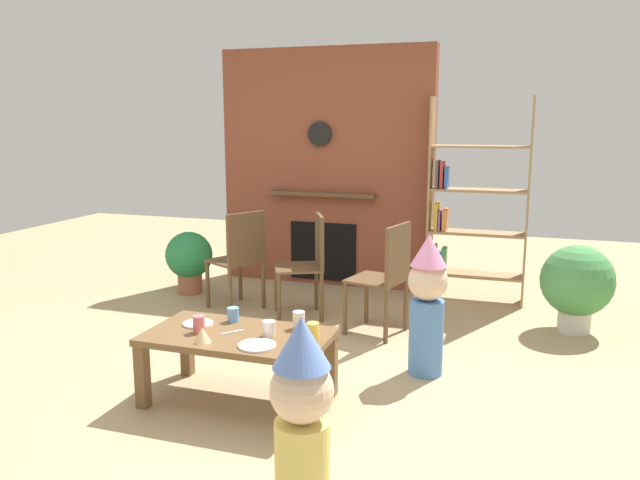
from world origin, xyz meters
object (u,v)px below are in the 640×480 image
Objects in this scene: paper_cup_near_left at (313,332)px; potted_plant_tall at (577,283)px; dining_chair_left at (241,255)px; potted_plant_short at (189,258)px; paper_cup_far_left at (233,314)px; dining_chair_right at (387,272)px; child_in_pink at (427,301)px; paper_plate_front at (198,323)px; paper_cup_center at (199,324)px; paper_plate_rear at (257,345)px; child_with_cone_hat at (302,423)px; dining_chair_middle at (309,259)px; bookshelf at (469,209)px; birthday_cake_slice at (202,335)px; coffee_table at (238,344)px; paper_cup_near_right at (299,320)px; paper_cup_far_right at (269,329)px.

potted_plant_tall is at bearing 51.82° from paper_cup_near_left.
dining_chair_left is 1.47× the size of potted_plant_short.
paper_cup_far_left is 1.45m from dining_chair_right.
child_in_pink is at bearing -26.61° from potted_plant_short.
potted_plant_tall reaches higher than paper_plate_front.
paper_cup_center is 1.15× the size of paper_cup_far_left.
dining_chair_left is 1.26× the size of potted_plant_tall.
paper_plate_front is 1.50m from child_in_pink.
paper_plate_rear is 0.23× the size of child_with_cone_hat.
dining_chair_right is at bearing 135.40° from dining_chair_middle.
paper_cup_center is at bearing -112.31° from paper_cup_far_left.
birthday_cake_slice is at bearing -113.20° from bookshelf.
coffee_table is 0.48m from paper_cup_near_left.
paper_cup_near_left is 1.02× the size of paper_cup_center.
paper_cup_near_left is (-0.63, -2.64, -0.39)m from bookshelf.
potted_plant_short is at bearing -39.21° from dining_chair_middle.
paper_cup_near_left is at bearing 98.95° from dining_chair_right.
birthday_cake_slice is at bearing 10.19° from child_with_cone_hat.
dining_chair_right reaches higher than paper_cup_center.
dining_chair_right is at bearing 77.63° from paper_cup_near_right.
dining_chair_left and dining_chair_right have the same top height.
child_in_pink is (0.70, 0.58, 0.02)m from paper_cup_near_right.
child_in_pink is 2.01m from dining_chair_left.
potted_plant_tall is (2.81, 0.32, -0.11)m from dining_chair_left.
child_with_cone_hat is at bearing 108.54° from dining_chair_right.
child_with_cone_hat is 2.92m from dining_chair_middle.
paper_cup_far_right is 0.18m from paper_plate_rear.
coffee_table is at bearing 81.87° from dining_chair_right.
child_with_cone_hat is (1.10, -1.12, 0.06)m from paper_plate_front.
paper_cup_center reaches higher than paper_plate_front.
dining_chair_middle is 1.47× the size of potted_plant_short.
paper_cup_center is at bearing -58.54° from potted_plant_short.
dining_chair_left is at bearing -64.48° from child_in_pink.
bookshelf is at bearing 13.50° from potted_plant_short.
paper_plate_rear is (-0.27, -0.19, -0.05)m from paper_cup_near_left.
paper_cup_far_left is at bearing 143.07° from dining_chair_left.
paper_cup_far_left is 0.09× the size of child_in_pink.
child_in_pink reaches higher than dining_chair_left.
paper_cup_center is (-0.55, -0.26, -0.00)m from paper_cup_near_right.
birthday_cake_slice is (-0.33, -0.21, -0.00)m from paper_cup_far_right.
paper_plate_front is 1.88× the size of birthday_cake_slice.
potted_plant_short is at bearing 127.80° from paper_plate_rear.
birthday_cake_slice is at bearing -58.29° from potted_plant_short.
bookshelf reaches higher than potted_plant_tall.
paper_cup_near_left is 0.12× the size of dining_chair_middle.
birthday_cake_slice is (-1.23, -2.87, -0.40)m from bookshelf.
paper_cup_far_left and birthday_cake_slice have the same top height.
child_in_pink is (0.22, 1.83, 0.01)m from child_with_cone_hat.
paper_cup_far_left is (-0.59, 0.17, -0.01)m from paper_cup_near_left.
paper_cup_near_left reaches higher than paper_cup_far_left.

